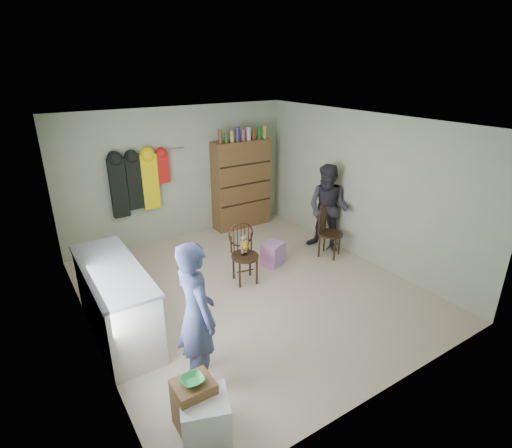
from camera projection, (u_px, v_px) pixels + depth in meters
ground_plane at (249, 289)px, 6.11m from camera, size 5.00×5.00×0.00m
room_walls at (230, 181)px, 5.93m from camera, size 5.00×5.00×5.00m
counter at (116, 301)px, 4.95m from camera, size 0.64×1.86×0.94m
stool at (195, 404)px, 3.72m from camera, size 0.36×0.31×0.52m
bowl at (193, 380)px, 3.61m from camera, size 0.21×0.21×0.05m
plastic_tub at (205, 417)px, 3.65m from camera, size 0.55×0.54×0.41m
chair_front at (244, 250)px, 6.16m from camera, size 0.49×0.49×0.95m
chair_far at (328, 230)px, 7.00m from camera, size 0.55×0.55×0.92m
striped_bag at (273, 254)px, 6.79m from camera, size 0.45×0.41×0.39m
person_left at (196, 315)px, 4.07m from camera, size 0.42×0.61×1.64m
person_right at (328, 208)px, 7.14m from camera, size 0.87×0.96×1.59m
dresser at (241, 183)px, 8.18m from camera, size 1.20×0.39×2.08m
coat_rack at (138, 182)px, 7.07m from camera, size 1.42×0.12×1.09m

